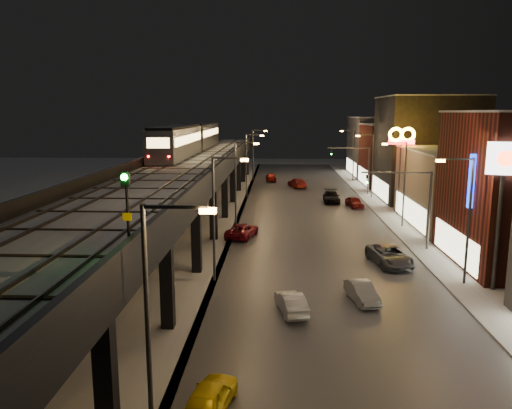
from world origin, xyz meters
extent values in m
plane|color=silver|center=(0.00, 0.00, 0.00)|extent=(220.00, 220.00, 0.00)
cube|color=#46474D|center=(7.50, 35.00, 0.03)|extent=(17.00, 120.00, 0.06)
cube|color=#9FA1A8|center=(17.50, 35.00, 0.07)|extent=(4.00, 120.00, 0.14)
cube|color=#9FA1A8|center=(-6.00, 35.00, 0.03)|extent=(11.00, 120.00, 0.06)
cube|color=black|center=(-6.00, 32.00, 5.80)|extent=(9.00, 100.00, 1.00)
cube|color=black|center=(-2.30, -5.00, 2.65)|extent=(0.70, 0.70, 5.30)
cube|color=black|center=(-9.70, 5.00, 2.65)|extent=(0.70, 0.70, 5.30)
cube|color=black|center=(-2.30, 5.00, 2.65)|extent=(0.70, 0.70, 5.30)
cube|color=black|center=(-6.00, 5.00, 5.15)|extent=(8.00, 0.60, 0.50)
cube|color=black|center=(-9.70, 15.00, 2.65)|extent=(0.70, 0.70, 5.30)
cube|color=black|center=(-2.30, 15.00, 2.65)|extent=(0.70, 0.70, 5.30)
cube|color=black|center=(-6.00, 15.00, 5.15)|extent=(8.00, 0.60, 0.50)
cube|color=black|center=(-9.70, 25.00, 2.65)|extent=(0.70, 0.70, 5.30)
cube|color=black|center=(-2.30, 25.00, 2.65)|extent=(0.70, 0.70, 5.30)
cube|color=black|center=(-6.00, 25.00, 5.15)|extent=(8.00, 0.60, 0.50)
cube|color=black|center=(-9.70, 35.00, 2.65)|extent=(0.70, 0.70, 5.30)
cube|color=black|center=(-2.30, 35.00, 2.65)|extent=(0.70, 0.70, 5.30)
cube|color=black|center=(-6.00, 35.00, 5.15)|extent=(8.00, 0.60, 0.50)
cube|color=black|center=(-9.70, 45.00, 2.65)|extent=(0.70, 0.70, 5.30)
cube|color=black|center=(-2.30, 45.00, 2.65)|extent=(0.70, 0.70, 5.30)
cube|color=black|center=(-6.00, 45.00, 5.15)|extent=(8.00, 0.60, 0.50)
cube|color=black|center=(-9.70, 55.00, 2.65)|extent=(0.70, 0.70, 5.30)
cube|color=black|center=(-2.30, 55.00, 2.65)|extent=(0.70, 0.70, 5.30)
cube|color=black|center=(-6.00, 55.00, 5.15)|extent=(8.00, 0.60, 0.50)
cube|color=black|center=(-9.70, 65.00, 2.65)|extent=(0.70, 0.70, 5.30)
cube|color=black|center=(-2.30, 65.00, 2.65)|extent=(0.70, 0.70, 5.30)
cube|color=black|center=(-6.00, 65.00, 5.15)|extent=(8.00, 0.60, 0.50)
cube|color=black|center=(-9.70, 75.00, 2.65)|extent=(0.70, 0.70, 5.30)
cube|color=black|center=(-2.30, 75.00, 2.65)|extent=(0.70, 0.70, 5.30)
cube|color=black|center=(-6.00, 75.00, 5.15)|extent=(8.00, 0.60, 0.50)
cube|color=#B2B7C1|center=(-6.00, 32.00, 6.38)|extent=(8.40, 100.00, 0.16)
cube|color=#332D28|center=(-9.22, 32.00, 6.54)|extent=(0.08, 98.00, 0.16)
cube|color=#332D28|center=(-7.78, 32.00, 6.54)|extent=(0.08, 98.00, 0.16)
cube|color=#332D28|center=(-4.72, 32.00, 6.54)|extent=(0.08, 98.00, 0.16)
cube|color=#332D28|center=(-3.28, 32.00, 6.54)|extent=(0.08, 98.00, 0.16)
cube|color=black|center=(-6.00, 2.00, 6.49)|extent=(7.80, 0.24, 0.06)
cube|color=black|center=(-6.00, 18.00, 6.49)|extent=(7.80, 0.24, 0.06)
cube|color=black|center=(-6.00, 34.00, 6.49)|extent=(7.80, 0.24, 0.06)
cube|color=black|center=(-6.00, 50.00, 6.49)|extent=(7.80, 0.24, 0.06)
cube|color=black|center=(-6.00, 66.00, 6.49)|extent=(7.80, 0.24, 0.06)
cube|color=black|center=(-1.65, 32.00, 6.85)|extent=(0.30, 100.00, 1.10)
cube|color=black|center=(-10.35, 32.00, 6.85)|extent=(0.30, 100.00, 1.10)
cube|color=beige|center=(17.95, 18.00, 1.60)|extent=(0.10, 9.60, 2.40)
cube|color=#7E6D5B|center=(24.00, 32.00, 4.00)|extent=(12.00, 15.00, 8.00)
cube|color=beige|center=(17.95, 32.00, 1.60)|extent=(0.10, 12.00, 2.40)
cube|color=#B2B7C1|center=(24.00, 32.00, 8.08)|extent=(12.20, 15.20, 0.16)
cube|color=black|center=(24.00, 48.00, 7.00)|extent=(12.00, 13.00, 14.00)
cube|color=beige|center=(17.95, 48.00, 1.60)|extent=(0.10, 10.40, 2.40)
cube|color=#B2B7C1|center=(24.00, 48.00, 14.08)|extent=(12.20, 13.20, 0.16)
cube|color=#571913|center=(24.00, 62.00, 5.00)|extent=(12.00, 12.00, 10.00)
cube|color=beige|center=(17.95, 62.00, 1.60)|extent=(0.10, 9.60, 2.40)
cube|color=#B2B7C1|center=(24.00, 62.00, 10.08)|extent=(12.20, 12.20, 0.16)
cube|color=#3E3E41|center=(24.00, 76.00, 5.50)|extent=(12.00, 16.00, 11.00)
cube|color=beige|center=(17.95, 76.00, 1.60)|extent=(0.10, 12.80, 2.40)
cube|color=#B2B7C1|center=(24.00, 76.00, 11.08)|extent=(12.20, 16.20, 0.16)
cylinder|color=#38383A|center=(-0.70, -5.00, 4.50)|extent=(0.18, 0.18, 9.00)
cube|color=#38383A|center=(0.40, -5.00, 8.90)|extent=(2.20, 0.12, 0.12)
cube|color=#FFA844|center=(1.50, -5.00, 8.78)|extent=(0.55, 0.28, 0.18)
cylinder|color=#38383A|center=(-0.70, 13.00, 4.50)|extent=(0.18, 0.18, 9.00)
cube|color=#38383A|center=(0.40, 13.00, 8.90)|extent=(2.20, 0.12, 0.12)
cube|color=#FFA844|center=(1.50, 13.00, 8.78)|extent=(0.55, 0.28, 0.18)
cylinder|color=#38383A|center=(17.00, 13.00, 4.50)|extent=(0.18, 0.18, 9.00)
cube|color=#38383A|center=(15.90, 13.00, 8.90)|extent=(2.20, 0.12, 0.12)
cube|color=#FFA844|center=(14.80, 13.00, 8.78)|extent=(0.55, 0.28, 0.18)
cylinder|color=#38383A|center=(-0.70, 31.00, 4.50)|extent=(0.18, 0.18, 9.00)
cube|color=#38383A|center=(0.40, 31.00, 8.90)|extent=(2.20, 0.12, 0.12)
cube|color=#FFA844|center=(1.50, 31.00, 8.78)|extent=(0.55, 0.28, 0.18)
cylinder|color=#38383A|center=(17.00, 31.00, 4.50)|extent=(0.18, 0.18, 9.00)
cube|color=#38383A|center=(15.90, 31.00, 8.90)|extent=(2.20, 0.12, 0.12)
cube|color=#FFA844|center=(14.80, 31.00, 8.78)|extent=(0.55, 0.28, 0.18)
cylinder|color=#38383A|center=(-0.70, 49.00, 4.50)|extent=(0.18, 0.18, 9.00)
cube|color=#38383A|center=(0.40, 49.00, 8.90)|extent=(2.20, 0.12, 0.12)
cube|color=#FFA844|center=(1.50, 49.00, 8.78)|extent=(0.55, 0.28, 0.18)
cylinder|color=#38383A|center=(17.00, 49.00, 4.50)|extent=(0.18, 0.18, 9.00)
cube|color=#38383A|center=(15.90, 49.00, 8.90)|extent=(2.20, 0.12, 0.12)
cube|color=#FFA844|center=(14.80, 49.00, 8.78)|extent=(0.55, 0.28, 0.18)
cylinder|color=#38383A|center=(-0.70, 67.00, 4.50)|extent=(0.18, 0.18, 9.00)
cube|color=#38383A|center=(0.40, 67.00, 8.90)|extent=(2.20, 0.12, 0.12)
cube|color=#FFA844|center=(1.50, 67.00, 8.78)|extent=(0.55, 0.28, 0.18)
cylinder|color=#38383A|center=(17.00, 67.00, 4.50)|extent=(0.18, 0.18, 9.00)
cube|color=#38383A|center=(15.90, 67.00, 8.90)|extent=(2.20, 0.12, 0.12)
cube|color=#FFA844|center=(14.80, 67.00, 8.78)|extent=(0.55, 0.28, 0.18)
cylinder|color=#38383A|center=(17.00, 22.00, 3.50)|extent=(0.20, 0.20, 7.00)
cube|color=#38383A|center=(14.00, 22.00, 6.90)|extent=(6.00, 0.12, 0.12)
imported|color=black|center=(11.50, 22.00, 6.40)|extent=(0.20, 0.16, 1.00)
sphere|color=#0CFF26|center=(11.50, 21.85, 6.15)|extent=(0.18, 0.18, 0.18)
cylinder|color=#38383A|center=(17.00, 52.00, 3.50)|extent=(0.20, 0.20, 7.00)
cube|color=#38383A|center=(14.00, 52.00, 6.90)|extent=(6.00, 0.12, 0.12)
imported|color=black|center=(11.50, 52.00, 6.40)|extent=(0.20, 0.16, 1.00)
sphere|color=#0CFF26|center=(11.50, 51.85, 6.15)|extent=(0.18, 0.18, 0.18)
cube|color=gray|center=(-8.50, 38.93, 8.39)|extent=(3.11, 18.74, 3.53)
cube|color=black|center=(-8.50, 38.93, 10.29)|extent=(2.78, 18.21, 0.27)
cube|color=#FFCD74|center=(-10.06, 38.93, 8.87)|extent=(0.05, 17.14, 0.96)
cube|color=#FFCD74|center=(-6.94, 38.93, 8.87)|extent=(0.05, 17.14, 0.96)
cube|color=gray|center=(-8.50, 58.88, 8.39)|extent=(3.11, 18.74, 3.53)
cube|color=black|center=(-8.50, 58.88, 10.29)|extent=(2.78, 18.21, 0.27)
cube|color=#FFCD74|center=(-10.06, 58.88, 8.87)|extent=(0.05, 17.14, 0.96)
cube|color=#FFCD74|center=(-6.94, 58.88, 8.87)|extent=(0.05, 17.14, 0.96)
cube|color=#FFCD74|center=(-8.50, 29.55, 8.92)|extent=(2.36, 0.05, 1.07)
sphere|color=#FF0C0C|center=(-9.57, 29.53, 7.53)|extent=(0.21, 0.21, 0.21)
sphere|color=#FF0C0C|center=(-7.43, 29.53, 7.53)|extent=(0.21, 0.21, 0.21)
cylinder|color=black|center=(-2.10, -2.15, 8.16)|extent=(0.12, 0.12, 3.08)
cube|color=black|center=(-2.10, -2.27, 9.45)|extent=(0.33, 0.19, 0.57)
sphere|color=#0CFF26|center=(-2.10, -2.39, 9.55)|extent=(0.27, 0.27, 0.27)
cube|color=#E5C601|center=(-2.10, -2.25, 7.96)|extent=(0.36, 0.04, 0.31)
imported|color=yellow|center=(1.16, -2.92, 0.65)|extent=(2.22, 4.02, 1.29)
imported|color=silver|center=(4.67, 7.38, 0.63)|extent=(2.13, 4.02, 1.26)
imported|color=maroon|center=(0.36, 25.71, 0.68)|extent=(3.33, 5.27, 1.35)
imported|color=maroon|center=(6.89, 58.58, 0.76)|extent=(3.34, 5.62, 1.53)
imported|color=maroon|center=(2.54, 65.87, 0.73)|extent=(2.09, 4.39, 1.45)
imported|color=slate|center=(9.25, 9.39, 0.62)|extent=(1.99, 3.95, 1.24)
imported|color=#4F545D|center=(12.74, 17.41, 0.75)|extent=(3.35, 5.73, 1.50)
imported|color=black|center=(10.99, 45.25, 0.76)|extent=(2.38, 5.36, 1.53)
imported|color=maroon|center=(13.58, 41.84, 0.68)|extent=(2.25, 4.22, 1.37)
cylinder|color=#38383A|center=(18.00, 37.31, 4.17)|extent=(0.24, 0.24, 8.33)
cube|color=#FF0C0C|center=(18.00, 37.31, 8.65)|extent=(2.92, 0.25, 0.52)
torus|color=yellow|center=(17.32, 37.31, 9.48)|extent=(1.72, 0.56, 1.69)
torus|color=yellow|center=(18.68, 37.31, 9.48)|extent=(1.72, 0.56, 1.69)
cylinder|color=#38383A|center=(18.50, 11.84, 4.44)|extent=(0.28, 0.28, 8.88)
cube|color=white|center=(18.50, 11.84, 9.06)|extent=(2.13, 0.30, 2.13)
cone|color=red|center=(18.50, 11.66, 9.06)|extent=(1.51, 0.12, 1.51)
cylinder|color=#38383A|center=(18.50, 15.46, 2.73)|extent=(0.28, 0.28, 5.46)
cube|color=#0A32F7|center=(18.50, 15.46, 7.09)|extent=(1.75, 0.35, 3.93)
camera|label=1|loc=(3.84, -21.21, 12.01)|focal=35.00mm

